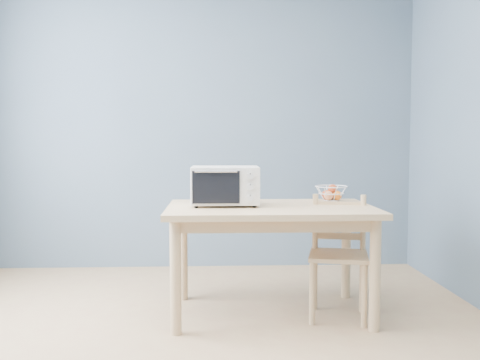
{
  "coord_description": "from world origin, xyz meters",
  "views": [
    {
      "loc": [
        0.13,
        -2.81,
        1.18
      ],
      "look_at": [
        0.3,
        0.79,
        0.93
      ],
      "focal_mm": 40.0,
      "sensor_mm": 36.0,
      "label": 1
    }
  ],
  "objects_px": {
    "dining_table": "(270,221)",
    "dining_chair": "(339,257)",
    "toaster_oven": "(222,185)",
    "fruit_basket": "(331,193)"
  },
  "relations": [
    {
      "from": "dining_chair",
      "to": "dining_table",
      "type": "bearing_deg",
      "value": -175.25
    },
    {
      "from": "toaster_oven",
      "to": "dining_chair",
      "type": "bearing_deg",
      "value": -7.12
    },
    {
      "from": "dining_table",
      "to": "fruit_basket",
      "type": "bearing_deg",
      "value": 31.83
    },
    {
      "from": "fruit_basket",
      "to": "dining_table",
      "type": "bearing_deg",
      "value": -148.17
    },
    {
      "from": "dining_table",
      "to": "dining_chair",
      "type": "relative_size",
      "value": 1.7
    },
    {
      "from": "toaster_oven",
      "to": "dining_chair",
      "type": "distance_m",
      "value": 0.93
    },
    {
      "from": "dining_chair",
      "to": "toaster_oven",
      "type": "bearing_deg",
      "value": -174.32
    },
    {
      "from": "dining_table",
      "to": "toaster_oven",
      "type": "xyz_separation_m",
      "value": [
        -0.33,
        0.04,
        0.24
      ]
    },
    {
      "from": "dining_table",
      "to": "dining_chair",
      "type": "xyz_separation_m",
      "value": [
        0.46,
        -0.07,
        -0.24
      ]
    },
    {
      "from": "toaster_oven",
      "to": "dining_chair",
      "type": "xyz_separation_m",
      "value": [
        0.79,
        -0.1,
        -0.49
      ]
    }
  ]
}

